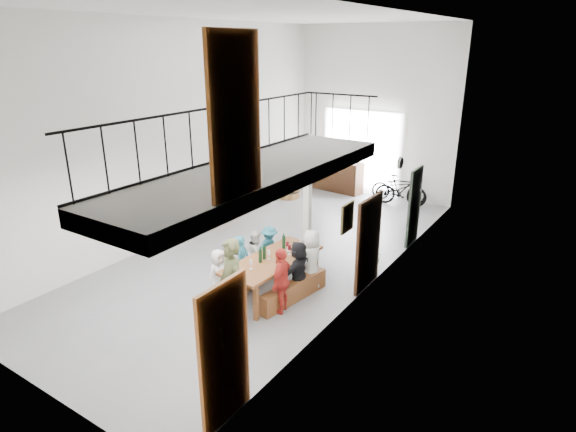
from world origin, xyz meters
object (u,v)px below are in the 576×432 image
Objects in this scene: bench_inner at (251,276)px; bicycle_near at (398,188)px; tasting_table at (273,262)px; oak_barrel at (289,183)px; side_bench at (223,212)px; host_standing at (231,286)px; serving_counter at (334,175)px.

bicycle_near is at bearing 85.68° from bench_inner.
oak_barrel is (-3.27, 5.66, -0.21)m from tasting_table.
side_bench is 2.92m from oak_barrel.
bicycle_near is (-0.20, 8.73, -0.41)m from host_standing.
bench_inner is 0.88× the size of serving_counter.
side_bench is 4.70m from serving_counter.
side_bench is 1.02× the size of host_standing.
oak_barrel reaches higher than side_bench.
host_standing reaches higher than serving_counter.
oak_barrel is 3.58m from bicycle_near.
bicycle_near is at bearing 26.40° from oak_barrel.
side_bench is at bearing -98.61° from oak_barrel.
serving_counter is 1.16× the size of bicycle_near.
oak_barrel is at bearing -111.95° from serving_counter.
serving_counter is (-2.45, 7.31, -0.17)m from tasting_table.
tasting_table is 1.33× the size of side_bench.
tasting_table reaches higher than side_bench.
serving_counter is at bearing 112.36° from tasting_table.
oak_barrel is 0.49× the size of serving_counter.
bicycle_near is (3.21, 1.59, -0.04)m from oak_barrel.
serving_counter reaches higher than side_bench.
serving_counter is 1.17× the size of host_standing.
host_standing is 8.74m from bicycle_near.
tasting_table is at bearing -4.43° from bench_inner.
oak_barrel is 0.57× the size of host_standing.
bicycle_near reaches higher than tasting_table.
bench_inner is 1.82m from host_standing.
bench_inner is 1.01× the size of bicycle_near.
host_standing is at bearing -47.95° from side_bench.
host_standing reaches higher than bicycle_near.
serving_counter is at bearing 81.96° from bicycle_near.
host_standing reaches higher than bench_inner.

